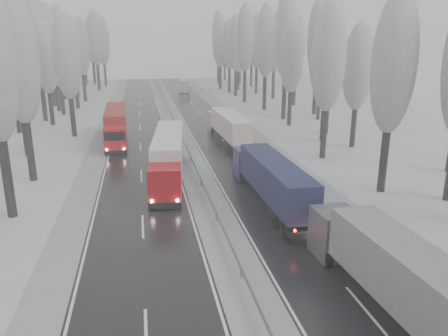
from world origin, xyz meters
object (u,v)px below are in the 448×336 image
object	(u,v)px
truck_cream_box	(228,125)
truck_red_white	(168,154)
truck_grey_tarp	(407,281)
truck_blue_box	(271,177)
box_truck_distant	(184,86)
truck_red_red	(116,123)

from	to	relation	value
truck_cream_box	truck_red_white	world-z (taller)	truck_red_white
truck_grey_tarp	truck_cream_box	size ratio (longest dim) A/B	1.02
truck_blue_box	truck_cream_box	bearing A→B (deg)	86.31
truck_cream_box	truck_red_white	distance (m)	15.94
box_truck_distant	truck_red_white	size ratio (longest dim) A/B	0.51
truck_grey_tarp	truck_red_red	xyz separation A→B (m)	(-14.52, 41.18, 0.07)
truck_red_red	truck_grey_tarp	bearing A→B (deg)	-72.16
truck_grey_tarp	truck_blue_box	bearing A→B (deg)	93.02
truck_blue_box	truck_red_white	bearing A→B (deg)	131.49
truck_cream_box	truck_red_red	world-z (taller)	truck_red_red
truck_grey_tarp	truck_red_white	world-z (taller)	truck_red_white
truck_cream_box	truck_grey_tarp	bearing A→B (deg)	-91.01
truck_grey_tarp	truck_blue_box	world-z (taller)	truck_grey_tarp
truck_grey_tarp	truck_cream_box	world-z (taller)	truck_grey_tarp
truck_blue_box	box_truck_distant	size ratio (longest dim) A/B	1.79
truck_grey_tarp	truck_red_white	size ratio (longest dim) A/B	0.94
truck_cream_box	box_truck_distant	size ratio (longest dim) A/B	1.80
truck_red_white	truck_red_red	world-z (taller)	truck_red_white
truck_blue_box	truck_red_red	xyz separation A→B (m)	(-12.94, 25.34, 0.11)
truck_cream_box	box_truck_distant	distance (m)	55.29
truck_grey_tarp	truck_red_white	bearing A→B (deg)	107.97
box_truck_distant	truck_cream_box	bearing A→B (deg)	-84.33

